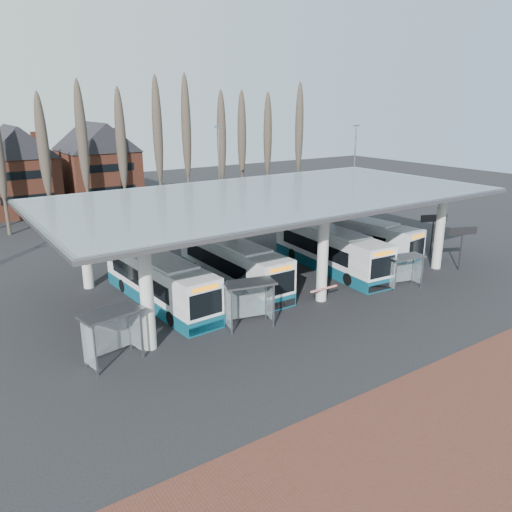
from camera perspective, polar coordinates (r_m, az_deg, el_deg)
ground at (r=31.72m, az=10.42°, el=-6.38°), size 140.00×140.00×0.00m
station_canopy at (r=35.89m, az=1.94°, el=6.16°), size 32.00×16.00×6.34m
poplar_row at (r=57.48m, az=-13.24°, el=12.96°), size 45.10×1.10×14.50m
lamp_post_b at (r=54.10m, az=-4.23°, el=9.46°), size 0.80×0.16×10.17m
lamp_post_c at (r=57.89m, az=11.13°, el=9.69°), size 0.80×0.16×10.17m
bus_0 at (r=32.84m, az=-11.07°, el=-2.79°), size 3.11×11.55×3.17m
bus_1 at (r=35.60m, az=-2.77°, el=-0.89°), size 2.50×11.49×3.19m
bus_2 at (r=39.29m, az=8.36°, el=0.72°), size 3.39×11.84×3.24m
bus_3 at (r=43.60m, az=11.50°, el=2.12°), size 3.78×11.49×3.13m
shelter_0 at (r=25.84m, az=-16.29°, el=-7.59°), size 3.18×2.00×2.74m
shelter_1 at (r=28.73m, az=-0.88°, el=-4.33°), size 3.22×2.11×2.75m
shelter_2 at (r=36.23m, az=16.55°, el=-0.91°), size 2.78×1.83×2.38m
info_sign_0 at (r=41.28m, az=22.54°, el=2.30°), size 2.17×1.01×3.42m
info_sign_1 at (r=44.49m, az=19.64°, el=3.76°), size 2.27×0.99×3.55m
barrier at (r=32.81m, az=7.62°, el=-3.82°), size 2.21×0.61×1.11m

